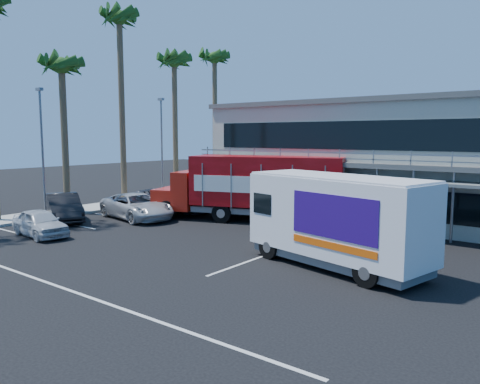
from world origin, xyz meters
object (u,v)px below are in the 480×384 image
Objects in this scene: white_van at (337,219)px; parked_car_b at (63,207)px; red_truck at (255,186)px; parked_car_a at (40,223)px.

white_van is 1.54× the size of parked_car_b.
red_truck is 1.53× the size of white_van.
red_truck is 2.37× the size of parked_car_b.
red_truck is at bearing 156.68° from white_van.
parked_car_b is at bearing -164.29° from white_van.
red_truck is 2.95× the size of parked_car_a.
parked_car_b is (-17.77, -0.80, -1.09)m from white_van.
white_van is (8.44, -6.24, -0.25)m from red_truck.
white_van is at bearing -62.64° from parked_car_b.
parked_car_b is at bearing 49.95° from parked_car_a.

